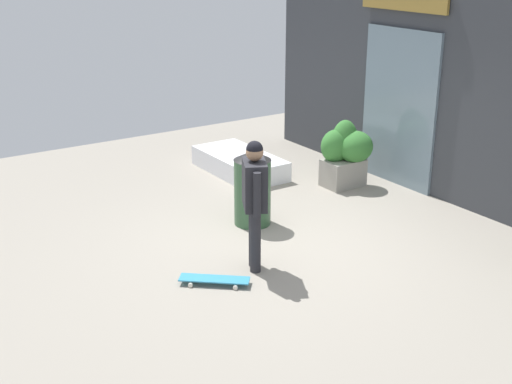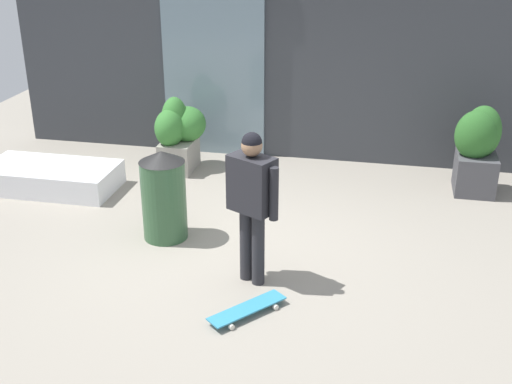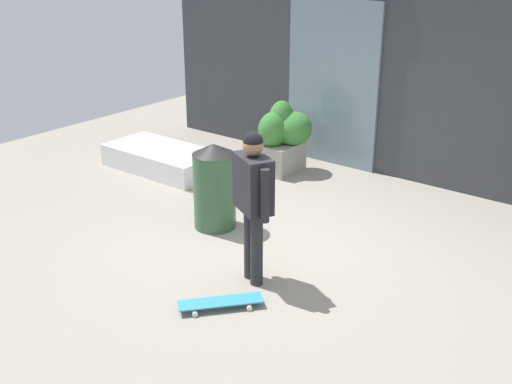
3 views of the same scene
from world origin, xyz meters
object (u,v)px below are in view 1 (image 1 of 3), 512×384
skateboard (214,279)px  trash_bin (252,188)px  planter_box_left (346,152)px  skateboarder (255,193)px

skateboard → trash_bin: bearing=-96.7°
skateboard → planter_box_left: (-1.80, 3.50, 0.51)m
skateboarder → skateboard: skateboarder is taller
skateboarder → planter_box_left: size_ratio=1.49×
planter_box_left → trash_bin: planter_box_left is taller
skateboard → trash_bin: 1.94m
skateboard → planter_box_left: 3.97m
planter_box_left → trash_bin: size_ratio=1.01×
skateboarder → planter_box_left: skateboarder is taller
skateboard → planter_box_left: bearing=-112.7°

